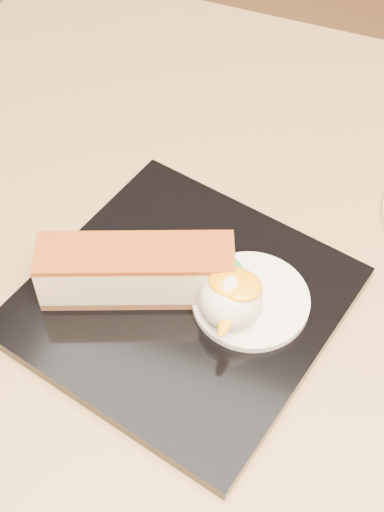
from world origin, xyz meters
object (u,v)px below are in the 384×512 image
at_px(dessert_plate, 183,302).
at_px(cheesecake, 136,271).
at_px(ice_cream_scoop, 231,300).
at_px(table, 233,410).

distance_m(dessert_plate, cheesecake, 0.05).
bearing_deg(cheesecake, ice_cream_scoop, -21.92).
relative_size(table, dessert_plate, 3.64).
height_order(dessert_plate, cheesecake, cheesecake).
bearing_deg(dessert_plate, ice_cream_scoop, -7.13).
height_order(table, dessert_plate, dessert_plate).
xyz_separation_m(dessert_plate, cheesecake, (-0.03, -0.01, 0.03)).
bearing_deg(ice_cream_scoop, cheesecake, 180.00).
bearing_deg(table, ice_cream_scoop, -122.15).
relative_size(table, ice_cream_scoop, 17.06).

